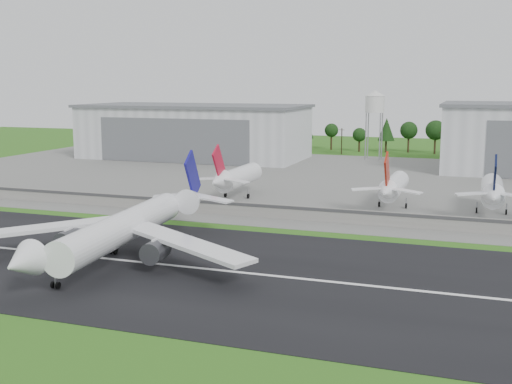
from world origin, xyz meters
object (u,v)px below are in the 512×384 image
at_px(main_airliner, 121,236).
at_px(parked_jet_navy, 493,191).
at_px(parked_jet_red_b, 392,187).
at_px(parked_jet_red_a, 235,178).

distance_m(main_airliner, parked_jet_navy, 93.32).
height_order(main_airliner, parked_jet_red_b, main_airliner).
distance_m(parked_jet_red_b, parked_jet_navy, 24.48).
height_order(parked_jet_red_a, parked_jet_red_b, parked_jet_red_a).
xyz_separation_m(main_airliner, parked_jet_red_b, (40.49, 66.94, 0.98)).
relative_size(parked_jet_red_a, parked_jet_red_b, 1.00).
height_order(parked_jet_red_a, parked_jet_navy, parked_jet_red_a).
bearing_deg(parked_jet_red_b, main_airliner, -121.17).
relative_size(parked_jet_red_b, parked_jet_navy, 1.00).
bearing_deg(parked_jet_red_a, main_airliner, -87.01).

